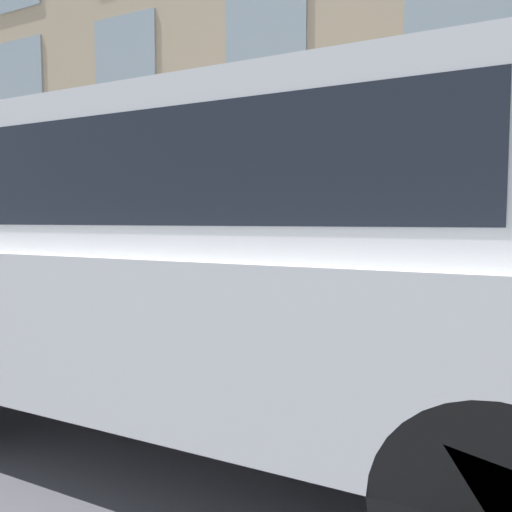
{
  "coord_description": "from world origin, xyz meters",
  "views": [
    {
      "loc": [
        -4.1,
        -1.84,
        1.32
      ],
      "look_at": [
        0.95,
        0.67,
        0.92
      ],
      "focal_mm": 35.0,
      "sensor_mm": 36.0,
      "label": 1
    }
  ],
  "objects": [
    {
      "name": "ground_plane",
      "position": [
        0.0,
        0.0,
        0.0
      ],
      "size": [
        80.0,
        80.0,
        0.0
      ],
      "primitive_type": "plane",
      "color": "#47474C"
    },
    {
      "name": "sidewalk",
      "position": [
        1.23,
        0.0,
        0.06
      ],
      "size": [
        2.45,
        60.0,
        0.12
      ],
      "color": "#A8A093",
      "rests_on": "ground_plane"
    },
    {
      "name": "fire_hydrant",
      "position": [
        0.65,
        0.41,
        0.49
      ],
      "size": [
        0.29,
        0.42,
        0.73
      ],
      "color": "gray",
      "rests_on": "sidewalk"
    },
    {
      "name": "person",
      "position": [
        1.24,
        0.94,
        1.1
      ],
      "size": [
        0.39,
        0.26,
        1.63
      ],
      "rotation": [
        0.0,
        0.0,
        -1.9
      ],
      "color": "#232328",
      "rests_on": "sidewalk"
    },
    {
      "name": "parked_truck_white_near",
      "position": [
        -1.49,
        -0.39,
        1.11
      ],
      "size": [
        2.0,
        4.88,
        1.94
      ],
      "color": "black",
      "rests_on": "ground_plane"
    }
  ]
}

